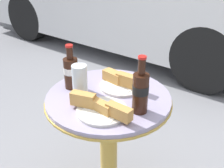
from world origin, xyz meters
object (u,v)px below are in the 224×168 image
at_px(cola_bottle_left, 140,91).
at_px(cola_bottle_right, 71,71).
at_px(bistro_table, 109,131).
at_px(lunch_plate_near, 101,108).
at_px(lunch_plate_far, 122,82).
at_px(drinking_glass, 80,83).

xyz_separation_m(cola_bottle_left, cola_bottle_right, (-0.38, -0.01, -0.01)).
bearing_deg(cola_bottle_right, bistro_table, 10.87).
bearing_deg(cola_bottle_left, lunch_plate_near, -139.42).
relative_size(cola_bottle_right, lunch_plate_far, 0.97).
bearing_deg(lunch_plate_near, lunch_plate_far, 103.99).
bearing_deg(lunch_plate_near, bistro_table, 114.74).
bearing_deg(lunch_plate_far, drinking_glass, -117.35).
bearing_deg(drinking_glass, lunch_plate_far, 62.65).
height_order(bistro_table, cola_bottle_left, cola_bottle_left).
bearing_deg(cola_bottle_left, lunch_plate_far, 143.76).
bearing_deg(cola_bottle_right, drinking_glass, -24.41).
xyz_separation_m(cola_bottle_right, lunch_plate_far, (0.20, 0.15, -0.06)).
bearing_deg(bistro_table, lunch_plate_far, 89.97).
distance_m(cola_bottle_right, lunch_plate_near, 0.28).
bearing_deg(cola_bottle_right, lunch_plate_near, -20.00).
distance_m(cola_bottle_left, lunch_plate_near, 0.18).
relative_size(drinking_glass, lunch_plate_near, 0.54).
xyz_separation_m(bistro_table, cola_bottle_right, (-0.20, -0.04, 0.29)).
xyz_separation_m(cola_bottle_right, drinking_glass, (0.10, -0.04, -0.01)).
distance_m(cola_bottle_left, lunch_plate_far, 0.24).
height_order(cola_bottle_left, lunch_plate_far, cola_bottle_left).
bearing_deg(cola_bottle_right, lunch_plate_far, 37.16).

